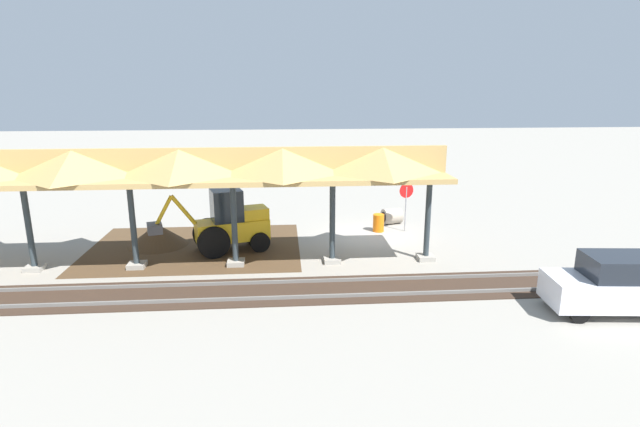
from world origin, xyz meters
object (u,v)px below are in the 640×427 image
at_px(backhoe, 229,224).
at_px(distant_parked_car, 616,285).
at_px(stop_sign, 406,197).
at_px(traffic_barrel, 378,223).
at_px(concrete_pipe, 392,216).

distance_m(backhoe, distant_parked_car, 15.11).
height_order(stop_sign, distant_parked_car, stop_sign).
height_order(backhoe, distant_parked_car, backhoe).
bearing_deg(traffic_barrel, backhoe, 18.83).
bearing_deg(backhoe, distant_parked_car, 150.86).
bearing_deg(traffic_barrel, distant_parked_car, 120.99).
bearing_deg(concrete_pipe, stop_sign, 104.14).
xyz_separation_m(stop_sign, concrete_pipe, (0.37, -1.46, -1.40)).
bearing_deg(traffic_barrel, stop_sign, 176.83).
relative_size(backhoe, concrete_pipe, 4.51).
distance_m(stop_sign, concrete_pipe, 2.05).
bearing_deg(backhoe, stop_sign, -164.43).
distance_m(concrete_pipe, distant_parked_car, 12.27).
bearing_deg(backhoe, traffic_barrel, -161.17).
height_order(stop_sign, concrete_pipe, stop_sign).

